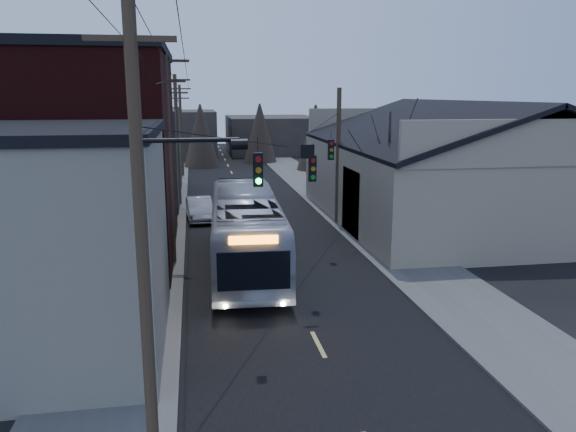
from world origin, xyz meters
The scene contains 13 objects.
road_surface centered at (0.00, 30.00, 0.01)m, with size 9.00×110.00×0.02m, color black.
sidewalk_left centered at (-6.50, 30.00, 0.06)m, with size 4.00×110.00×0.12m, color #474744.
sidewalk_right centered at (6.50, 30.00, 0.06)m, with size 4.00×110.00×0.12m, color #474744.
building_clapboard centered at (-9.00, 9.00, 3.50)m, with size 8.00×8.00×7.00m, color slate.
building_brick centered at (-10.00, 20.00, 5.00)m, with size 10.00×12.00×10.00m, color black.
building_left_far centered at (-9.50, 36.00, 3.50)m, with size 9.00×14.00×7.00m, color #2C2823.
warehouse centered at (13.00, 25.00, 2.70)m, with size 16.16×20.60×7.73m.
building_far_left centered at (-6.00, 65.00, 3.00)m, with size 10.00×12.00×6.00m, color #2C2823.
building_far_right centered at (7.00, 70.00, 2.50)m, with size 12.00×14.00×5.00m, color #2C2823.
bare_tree centered at (6.50, 20.00, 3.60)m, with size 0.40×0.40×7.20m, color black.
utility_lines centered at (-3.11, 24.14, 4.95)m, with size 11.24×45.28×10.50m.
bus centered at (-1.54, 16.90, 1.83)m, with size 3.07×13.11×3.65m, color #B4B7C1.
parked_car centered at (-3.60, 27.68, 0.74)m, with size 1.56×4.47×1.47m, color #A1A4A9.
Camera 1 is at (-3.85, -8.83, 8.14)m, focal length 35.00 mm.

